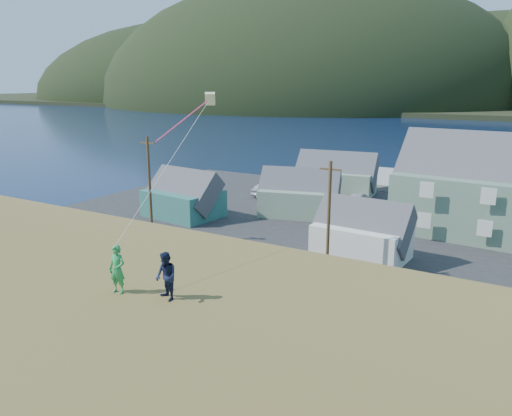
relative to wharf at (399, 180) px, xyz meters
The scene contains 13 objects.
ground 40.45m from the wharf, 81.47° to the right, with size 900.00×900.00×0.00m, color #0A1638.
grass_strip 42.43m from the wharf, 81.87° to the right, with size 110.00×8.00×0.10m, color #4C3D19.
waterfront_lot 23.77m from the wharf, 75.38° to the right, with size 72.00×36.00×0.12m, color #28282B.
wharf is the anchor object (origin of this frame).
shed_teal 33.87m from the wharf, 116.90° to the right, with size 8.67×6.57×6.32m.
shed_palegreen_near 23.84m from the wharf, 101.82° to the right, with size 9.63×7.25×6.22m.
shed_white 33.79m from the wharf, 80.66° to the right, with size 7.90×5.51×6.06m.
shed_palegreen_far 13.00m from the wharf, 113.65° to the right, with size 10.69×6.92×6.77m.
utility_poles 38.91m from the wharf, 84.65° to the right, with size 30.70×0.24×9.89m.
parked_cars 18.36m from the wharf, 97.59° to the right, with size 23.76×12.69×1.58m.
kite_flyer_green 60.46m from the wharf, 84.90° to the right, with size 0.62×0.41×1.71m, color green.
kite_flyer_navy 60.25m from the wharf, 83.14° to the right, with size 0.80×0.62×1.64m, color #141B38.
kite_rig 53.92m from the wharf, 85.87° to the right, with size 1.39×4.22×9.19m.
Camera 1 is at (11.41, -31.17, 14.29)m, focal length 35.00 mm.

